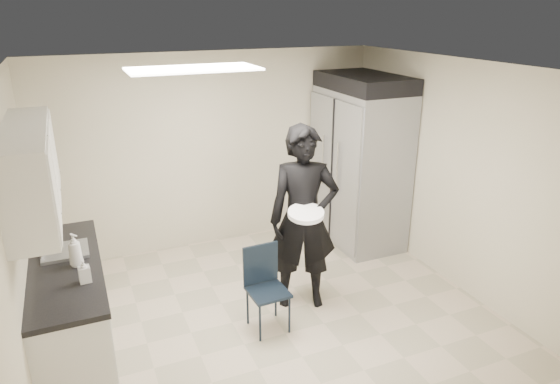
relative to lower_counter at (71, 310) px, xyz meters
name	(u,v)px	position (x,y,z in m)	size (l,w,h in m)	color
floor	(271,313)	(1.95, -0.20, -0.43)	(4.50, 4.50, 0.00)	#BFAE96
ceiling	(269,67)	(1.95, -0.20, 2.17)	(4.50, 4.50, 0.00)	white
back_wall	(214,151)	(1.95, 1.80, 0.87)	(4.50, 4.50, 0.00)	beige
left_wall	(18,241)	(-0.30, -0.20, 0.87)	(4.00, 4.00, 0.00)	beige
right_wall	(450,174)	(4.20, -0.20, 0.87)	(4.00, 4.00, 0.00)	beige
ceiling_panel	(193,69)	(1.35, 0.20, 2.14)	(1.20, 0.60, 0.02)	white
lower_counter	(71,310)	(0.00, 0.00, 0.00)	(0.60, 1.90, 0.86)	silver
countertop	(64,267)	(0.00, 0.00, 0.46)	(0.64, 1.95, 0.05)	black
sink	(66,256)	(0.02, 0.25, 0.44)	(0.42, 0.40, 0.14)	gray
faucet	(40,246)	(-0.18, 0.25, 0.59)	(0.02, 0.02, 0.24)	silver
upper_cabinets	(31,171)	(-0.13, 0.00, 1.40)	(0.35, 1.80, 0.75)	silver
towel_dispenser	(32,159)	(-0.19, 1.15, 1.19)	(0.22, 0.30, 0.35)	black
notice_sticker_left	(21,244)	(-0.29, -0.10, 0.79)	(0.00, 0.12, 0.07)	yellow
notice_sticker_right	(23,239)	(-0.29, 0.10, 0.75)	(0.00, 0.12, 0.07)	yellow
commercial_fridge	(359,168)	(3.78, 1.07, 0.62)	(0.80, 1.35, 2.10)	gray
fridge_compressor	(364,82)	(3.78, 1.07, 1.77)	(0.80, 1.35, 0.20)	black
folding_chair	(268,292)	(1.83, -0.43, 0.00)	(0.38, 0.38, 0.85)	black
man_tuxedo	(303,219)	(2.36, -0.11, 0.58)	(0.74, 0.49, 2.01)	black
bucket_lid	(306,213)	(2.28, -0.35, 0.74)	(0.37, 0.37, 0.05)	white
soap_bottle_a	(75,250)	(0.11, -0.06, 0.64)	(0.12, 0.12, 0.31)	white
soap_bottle_b	(84,271)	(0.17, -0.40, 0.58)	(0.09, 0.10, 0.21)	#A3A4AF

